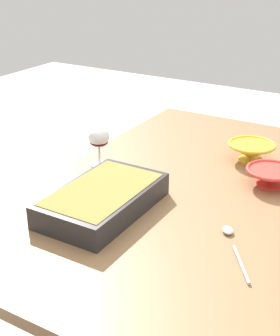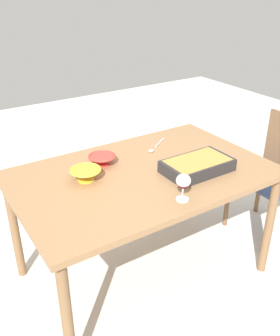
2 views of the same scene
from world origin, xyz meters
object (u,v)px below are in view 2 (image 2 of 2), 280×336
Objects in this scene: small_bowl at (86,174)px; mixing_bowl at (102,159)px; wine_glass at (184,182)px; chair at (277,171)px; dining_table at (143,183)px; serving_spoon at (154,148)px; casserole_dish at (197,165)px.

mixing_bowl is at bearing 36.72° from small_bowl.
small_bowl is at bearing 125.77° from wine_glass.
chair is at bearing -14.48° from mixing_bowl.
small_bowl is (-0.33, 0.45, -0.06)m from wine_glass.
mixing_bowl is (-0.15, 0.21, 0.11)m from dining_table.
mixing_bowl is 0.96× the size of small_bowl.
mixing_bowl is at bearing -177.03° from serving_spoon.
dining_table is 0.28m from mixing_bowl.
casserole_dish is at bearing -176.39° from chair.
chair is at bearing -5.76° from dining_table.
dining_table is 0.35m from small_bowl.
small_bowl is 0.58m from serving_spoon.
wine_glass is (-1.10, -0.25, 0.36)m from chair.
wine_glass is 0.56m from small_bowl.
serving_spoon is at bearing 44.22° from dining_table.
chair is 0.89m from casserole_dish.
casserole_dish is at bearing -31.54° from dining_table.
casserole_dish is 2.39× the size of mixing_bowl.
dining_table is at bearing 174.24° from chair.
small_bowl is (-0.17, -0.12, 0.00)m from mixing_bowl.
wine_glass is 0.34m from casserole_dish.
dining_table is at bearing 90.61° from wine_glass.
dining_table is 1.65× the size of chair.
mixing_bowl reaches higher than serving_spoon.
mixing_bowl is (-0.42, 0.38, -0.00)m from casserole_dish.
serving_spoon reaches higher than dining_table.
chair is at bearing 12.96° from wine_glass.
casserole_dish is 0.57m from mixing_bowl.
wine_glass reaches higher than small_bowl.
wine_glass is 0.84× the size of small_bowl.
wine_glass reaches higher than chair.
small_bowl is (-1.42, 0.20, 0.30)m from chair.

